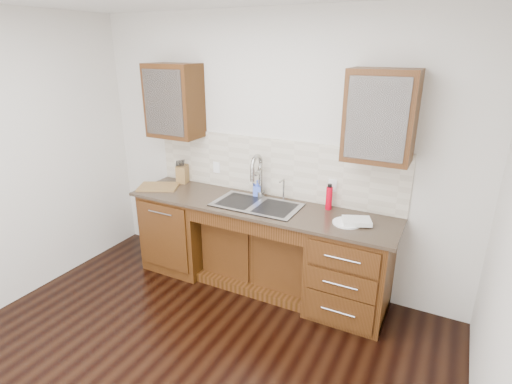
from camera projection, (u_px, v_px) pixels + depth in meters
The scene contains 23 objects.
wall_back at pixel (274, 152), 4.04m from camera, with size 4.00×0.10×2.70m, color silver.
base_cabinet_left at pixel (182, 229), 4.46m from camera, with size 0.70×0.62×0.88m, color #593014.
base_cabinet_center at pixel (262, 251), 4.16m from camera, with size 1.20×0.44×0.70m, color #593014.
base_cabinet_right at pixel (350, 270), 3.65m from camera, with size 0.70×0.62×0.88m, color #593014.
countertop at pixel (257, 206), 3.89m from camera, with size 2.70×0.65×0.03m, color #84705B.
backsplash at pixel (271, 167), 4.04m from camera, with size 2.70×0.02×0.59m, color beige.
sink at pixel (256, 213), 3.90m from camera, with size 0.84×0.46×0.19m, color #9E9EA5.
faucet at pixel (261, 178), 4.02m from camera, with size 0.04×0.04×0.40m, color #999993.
filter_tap at pixel (284, 189), 3.95m from camera, with size 0.02×0.02×0.24m, color #999993.
upper_cabinet_left at pixel (174, 101), 4.15m from camera, with size 0.55×0.34×0.75m, color #593014.
upper_cabinet_right at pixel (381, 116), 3.24m from camera, with size 0.55×0.34×0.75m, color #593014.
outlet_left at pixel (217, 167), 4.34m from camera, with size 0.08×0.01×0.12m, color white.
outlet_right at pixel (333, 185), 3.78m from camera, with size 0.08×0.01×0.12m, color white.
soap_bottle at pixel (257, 188), 4.07m from camera, with size 0.08×0.08×0.17m, color #4D6DF4.
water_bottle at pixel (329, 198), 3.74m from camera, with size 0.06×0.06×0.22m, color red.
plate at pixel (347, 223), 3.47m from camera, with size 0.25×0.25×0.01m, color white.
dish_towel at pixel (357, 221), 3.44m from camera, with size 0.24×0.17×0.04m, color white.
knife_block at pixel (183, 174), 4.50m from camera, with size 0.11×0.18×0.20m, color brown.
cutting_board at pixel (158, 187), 4.35m from camera, with size 0.41×0.29×0.02m, color brown.
cup_left_a at pixel (169, 105), 4.20m from camera, with size 0.13×0.13×0.10m, color white.
cup_left_b at pixel (178, 107), 4.15m from camera, with size 0.10×0.10×0.09m, color white.
cup_right_a at pixel (375, 123), 3.28m from camera, with size 0.11×0.11×0.09m, color white.
cup_right_b at pixel (385, 124), 3.25m from camera, with size 0.10×0.10×0.09m, color white.
Camera 1 is at (1.64, -1.78, 2.36)m, focal length 28.00 mm.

